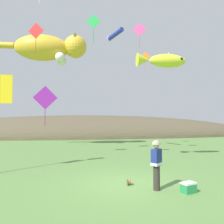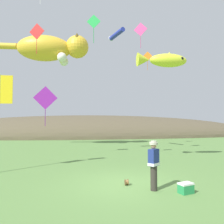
{
  "view_description": "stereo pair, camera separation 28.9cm",
  "coord_description": "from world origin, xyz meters",
  "views": [
    {
      "loc": [
        -1.98,
        -8.49,
        2.49
      ],
      "look_at": [
        0.0,
        4.0,
        3.02
      ],
      "focal_mm": 35.0,
      "sensor_mm": 36.0,
      "label": 1
    },
    {
      "loc": [
        -1.69,
        -8.53,
        2.49
      ],
      "look_at": [
        0.0,
        4.0,
        3.02
      ],
      "focal_mm": 35.0,
      "sensor_mm": 36.0,
      "label": 2
    }
  ],
  "objects": [
    {
      "name": "kite_spool",
      "position": [
        0.02,
        -0.1,
        0.12
      ],
      "size": [
        0.13,
        0.23,
        0.23
      ],
      "color": "olive",
      "rests_on": "ground"
    },
    {
      "name": "festival_banner_pole",
      "position": [
        -5.61,
        2.77,
        3.14
      ],
      "size": [
        0.66,
        0.08,
        4.8
      ],
      "color": "silver",
      "rests_on": "ground"
    },
    {
      "name": "kite_giant_cat",
      "position": [
        -4.58,
        11.89,
        9.16
      ],
      "size": [
        9.07,
        2.78,
        2.75
      ],
      "color": "gold"
    },
    {
      "name": "kite_diamond_orange",
      "position": [
        4.48,
        11.6,
        8.71
      ],
      "size": [
        0.86,
        0.37,
        1.82
      ],
      "color": "orange"
    },
    {
      "name": "kite_diamond_violet",
      "position": [
        -3.72,
        3.75,
        3.75
      ],
      "size": [
        1.29,
        0.15,
        2.19
      ],
      "color": "purple"
    },
    {
      "name": "ground_plane",
      "position": [
        0.0,
        0.0,
        0.0
      ],
      "size": [
        120.0,
        120.0,
        0.0
      ],
      "primitive_type": "plane",
      "color": "#5B8442"
    },
    {
      "name": "kite_diamond_green",
      "position": [
        -1.05,
        4.49,
        8.5
      ],
      "size": [
        0.83,
        0.2,
        1.75
      ],
      "color": "green"
    },
    {
      "name": "kite_tube_streamer",
      "position": [
        0.97,
        8.52,
        9.47
      ],
      "size": [
        1.06,
        2.13,
        0.44
      ],
      "color": "#2633A5"
    },
    {
      "name": "distant_hill_ridge",
      "position": [
        0.0,
        27.99,
        0.0
      ],
      "size": [
        59.05,
        14.86,
        6.89
      ],
      "color": "brown",
      "rests_on": "ground"
    },
    {
      "name": "kite_diamond_red",
      "position": [
        -4.58,
        5.48,
        8.11
      ],
      "size": [
        0.99,
        0.38,
        1.95
      ],
      "color": "red"
    },
    {
      "name": "picnic_cooler",
      "position": [
        1.85,
        -1.31,
        0.18
      ],
      "size": [
        0.57,
        0.47,
        0.36
      ],
      "color": "#268C4C",
      "rests_on": "ground"
    },
    {
      "name": "kite_diamond_pink",
      "position": [
        2.51,
        6.85,
        9.23
      ],
      "size": [
        0.92,
        0.45,
        1.91
      ],
      "color": "#E53F8C"
    },
    {
      "name": "kite_fish_windsock",
      "position": [
        3.19,
        4.23,
        6.25
      ],
      "size": [
        3.14,
        0.94,
        0.96
      ],
      "color": "yellow"
    },
    {
      "name": "festival_attendant",
      "position": [
        0.86,
        -0.87,
        0.95
      ],
      "size": [
        0.49,
        0.47,
        1.77
      ],
      "color": "#332D28",
      "rests_on": "ground"
    }
  ]
}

